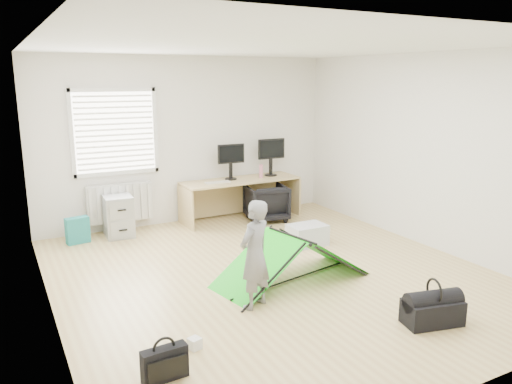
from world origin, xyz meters
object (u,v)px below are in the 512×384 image
thermos (261,171)px  storage_crate (307,235)px  monitor_right (271,162)px  laptop_bag (165,364)px  office_chair (266,203)px  filing_cabinet (118,215)px  duffel_bag (432,312)px  person (255,255)px  kite (292,258)px  monitor_left (231,167)px  desk (241,199)px

thermos → storage_crate: (-0.14, -1.64, -0.65)m
monitor_right → laptop_bag: size_ratio=1.34×
office_chair → filing_cabinet: bearing=3.1°
office_chair → duffel_bag: size_ratio=1.18×
monitor_right → laptop_bag: monitor_right is taller
storage_crate → person: bearing=-138.7°
office_chair → kite: 2.61m
monitor_left → thermos: monitor_left is taller
thermos → storage_crate: 1.77m
person → duffel_bag: (1.35, -1.16, -0.45)m
thermos → kite: (-1.03, -2.65, -0.52)m
kite → storage_crate: size_ratio=3.39×
office_chair → duffel_bag: 3.98m
monitor_right → office_chair: bearing=-128.0°
monitor_right → duffel_bag: size_ratio=0.88×
monitor_left → storage_crate: monitor_left is taller
thermos → filing_cabinet: bearing=177.9°
monitor_left → person: (-1.22, -3.16, -0.33)m
office_chair → storage_crate: bearing=96.4°
thermos → person: 3.51m
laptop_bag → thermos: bearing=48.9°
monitor_left → monitor_right: monitor_right is taller
filing_cabinet → monitor_left: 2.00m
office_chair → person: (-1.71, -2.81, 0.27)m
thermos → laptop_bag: bearing=-127.7°
duffel_bag → thermos: bearing=98.0°
laptop_bag → kite: bearing=28.6°
desk → filing_cabinet: 2.06m
laptop_bag → duffel_bag: 2.61m
thermos → person: bearing=-119.7°
monitor_left → storage_crate: bearing=-74.0°
desk → monitor_right: size_ratio=4.06×
desk → storage_crate: size_ratio=3.78×
monitor_right → duffel_bag: bearing=-97.1°
office_chair → person: bearing=69.5°
storage_crate → laptop_bag: 3.61m
storage_crate → duffel_bag: bearing=-95.7°
monitor_left → laptop_bag: bearing=-118.0°
thermos → laptop_bag: thermos is taller
person → storage_crate: size_ratio=2.17×
storage_crate → duffel_bag: 2.57m
monitor_right → filing_cabinet: bearing=-178.5°
monitor_right → person: size_ratio=0.43×
filing_cabinet → duffel_bag: filing_cabinet is taller
filing_cabinet → kite: bearing=-60.1°
person → duffel_bag: bearing=113.0°
person → laptop_bag: 1.55m
storage_crate → duffel_bag: (-0.25, -2.56, -0.03)m
monitor_left → thermos: (0.52, -0.11, -0.10)m
desk → person: person is taller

